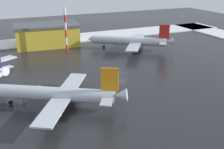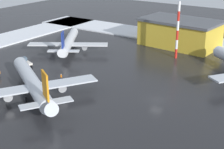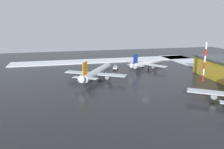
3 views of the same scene
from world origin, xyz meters
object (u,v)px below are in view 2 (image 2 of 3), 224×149
(ground_crew_mid_apron, at_px, (0,73))
(ground_crew_beside_wing, at_px, (61,77))
(ground_crew_near_tug, at_px, (32,79))
(pushback_tug, at_px, (25,62))
(antenna_mast, at_px, (178,30))
(cargo_hangar, at_px, (180,33))
(airplane_far_rear, at_px, (33,83))
(airplane_parked_portside, at_px, (69,42))

(ground_crew_mid_apron, height_order, ground_crew_beside_wing, same)
(ground_crew_near_tug, relative_size, ground_crew_mid_apron, 1.00)
(pushback_tug, bearing_deg, ground_crew_beside_wing, -169.54)
(antenna_mast, xyz_separation_m, cargo_hangar, (4.54, -12.66, -3.84))
(airplane_far_rear, xyz_separation_m, antenna_mast, (-14.48, -43.05, 5.04))
(pushback_tug, relative_size, ground_crew_mid_apron, 2.96)
(airplane_parked_portside, relative_size, antenna_mast, 1.58)
(airplane_parked_portside, height_order, ground_crew_near_tug, airplane_parked_portside)
(pushback_tug, distance_m, ground_crew_mid_apron, 9.05)
(airplane_far_rear, relative_size, airplane_parked_portside, 1.13)
(ground_crew_beside_wing, bearing_deg, ground_crew_near_tug, -129.61)
(ground_crew_mid_apron, relative_size, cargo_hangar, 0.07)
(pushback_tug, bearing_deg, airplane_parked_portside, -72.24)
(airplane_far_rear, relative_size, ground_crew_near_tug, 17.31)
(airplane_far_rear, xyz_separation_m, cargo_hangar, (-9.94, -55.70, 1.19))
(airplane_far_rear, xyz_separation_m, pushback_tug, (16.64, -12.86, -1.96))
(airplane_far_rear, relative_size, cargo_hangar, 1.13)
(airplane_far_rear, xyz_separation_m, ground_crew_near_tug, (6.13, -5.42, -2.28))
(ground_crew_near_tug, relative_size, ground_crew_beside_wing, 1.00)
(airplane_parked_portside, distance_m, cargo_hangar, 36.15)
(ground_crew_near_tug, height_order, cargo_hangar, cargo_hangar)
(airplane_far_rear, bearing_deg, pushback_tug, -6.15)
(ground_crew_mid_apron, bearing_deg, pushback_tug, -127.87)
(ground_crew_near_tug, bearing_deg, pushback_tug, -2.31)
(pushback_tug, relative_size, cargo_hangar, 0.19)
(airplane_far_rear, height_order, airplane_parked_portside, airplane_far_rear)
(pushback_tug, xyz_separation_m, ground_crew_mid_apron, (-0.61, 9.03, -0.31))
(airplane_far_rear, bearing_deg, antenna_mast, -77.04)
(ground_crew_mid_apron, relative_size, ground_crew_beside_wing, 1.00)
(cargo_hangar, bearing_deg, ground_crew_mid_apron, 68.13)
(pushback_tug, distance_m, ground_crew_beside_wing, 15.40)
(pushback_tug, relative_size, ground_crew_beside_wing, 2.96)
(antenna_mast, bearing_deg, ground_crew_near_tug, 61.29)
(ground_crew_mid_apron, bearing_deg, airplane_parked_portside, -131.20)
(ground_crew_mid_apron, bearing_deg, ground_crew_beside_wing, 163.11)
(ground_crew_near_tug, relative_size, antenna_mast, 0.10)
(ground_crew_mid_apron, bearing_deg, antenna_mast, -169.60)
(airplane_parked_portside, height_order, ground_crew_mid_apron, airplane_parked_portside)
(airplane_far_rear, height_order, ground_crew_near_tug, airplane_far_rear)
(ground_crew_beside_wing, bearing_deg, pushback_tug, 174.29)
(pushback_tug, xyz_separation_m, ground_crew_near_tug, (-10.51, 7.44, -0.31))
(ground_crew_beside_wing, height_order, cargo_hangar, cargo_hangar)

